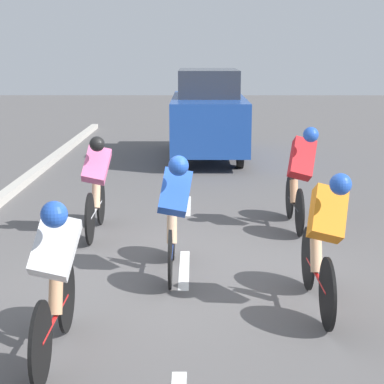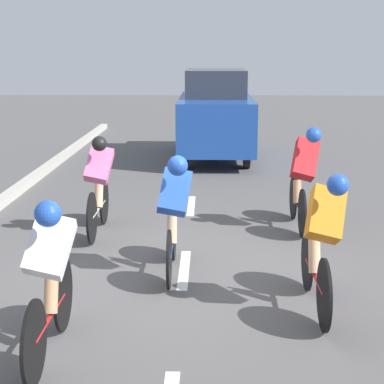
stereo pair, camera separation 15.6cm
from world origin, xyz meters
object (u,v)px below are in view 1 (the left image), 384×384
object	(u,v)px
cyclist_orange	(324,238)
support_car	(208,114)
cyclist_blue	(174,211)
cyclist_red	(300,175)
cyclist_pink	(96,184)
cyclist_white	(55,276)

from	to	relation	value
cyclist_orange	support_car	distance (m)	9.38
cyclist_orange	cyclist_blue	distance (m)	1.83
cyclist_red	cyclist_blue	bearing A→B (deg)	48.84
cyclist_red	support_car	world-z (taller)	support_car
cyclist_blue	cyclist_pink	world-z (taller)	cyclist_blue
cyclist_white	cyclist_red	world-z (taller)	cyclist_red
cyclist_orange	cyclist_white	world-z (taller)	cyclist_orange
cyclist_white	cyclist_orange	bearing A→B (deg)	-156.30
support_car	cyclist_blue	bearing A→B (deg)	86.11
cyclist_blue	cyclist_white	bearing A→B (deg)	66.27
cyclist_pink	cyclist_orange	bearing A→B (deg)	134.64
support_car	cyclist_orange	bearing A→B (deg)	95.79
cyclist_orange	support_car	bearing A→B (deg)	-84.21
cyclist_orange	cyclist_pink	bearing A→B (deg)	-45.36
cyclist_orange	support_car	size ratio (longest dim) A/B	0.40
support_car	cyclist_red	bearing A→B (deg)	100.74
cyclist_blue	support_car	distance (m)	8.33
cyclist_white	support_car	distance (m)	10.50
cyclist_white	cyclist_pink	size ratio (longest dim) A/B	0.99
cyclist_orange	cyclist_red	xyz separation A→B (m)	(-0.25, -3.04, 0.05)
cyclist_orange	cyclist_blue	size ratio (longest dim) A/B	1.05
support_car	cyclist_pink	bearing A→B (deg)	75.61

